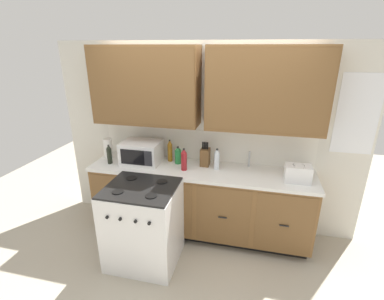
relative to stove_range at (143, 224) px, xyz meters
name	(u,v)px	position (x,y,z in m)	size (l,w,h in m)	color
ground_plane	(194,246)	(0.50, 0.33, -0.47)	(8.00, 8.00, 0.00)	#B2A893
wall_unit	(204,108)	(0.51, 0.83, 1.17)	(3.91, 0.40, 2.40)	silver
counter_run	(200,201)	(0.51, 0.63, 0.00)	(2.74, 0.64, 0.92)	black
stove_range	(143,224)	(0.00, 0.00, 0.00)	(0.76, 0.68, 0.95)	white
microwave	(141,152)	(-0.26, 0.65, 0.59)	(0.48, 0.37, 0.28)	white
toaster	(298,173)	(1.62, 0.56, 0.55)	(0.28, 0.18, 0.19)	white
knife_block	(205,157)	(0.55, 0.76, 0.57)	(0.11, 0.14, 0.31)	brown
sink_faucet	(249,159)	(1.08, 0.84, 0.55)	(0.02, 0.02, 0.20)	#B2B5BA
paper_towel_roll	(108,148)	(-0.77, 0.73, 0.58)	(0.12, 0.12, 0.26)	white
bottle_red	(184,160)	(0.32, 0.56, 0.59)	(0.07, 0.07, 0.27)	maroon
bottle_dark	(109,154)	(-0.65, 0.54, 0.57)	(0.06, 0.06, 0.25)	black
bottle_clear	(217,159)	(0.70, 0.67, 0.58)	(0.07, 0.07, 0.26)	silver
bottle_green	(178,155)	(0.20, 0.74, 0.56)	(0.08, 0.08, 0.23)	#237A38
bottle_amber	(170,151)	(0.08, 0.79, 0.59)	(0.06, 0.06, 0.29)	#9E6619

